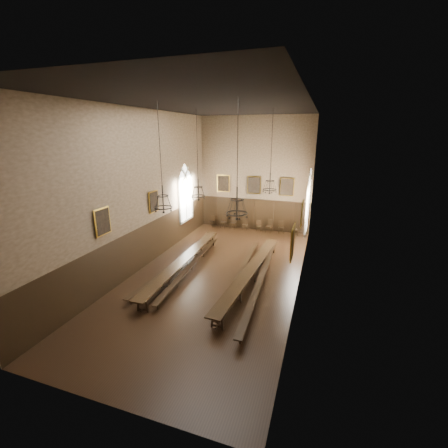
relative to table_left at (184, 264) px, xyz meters
The scene contains 34 objects.
floor 2.01m from the table_left, ahead, with size 9.00×18.00×0.02m, color black.
ceiling 8.85m from the table_left, ahead, with size 9.00×18.00×0.02m, color black.
wall_back 10.18m from the table_left, 77.81° to the left, with size 9.00×0.02×9.00m, color #886D53.
wall_front 10.02m from the table_left, 77.58° to the right, with size 9.00×0.02×9.00m, color #886D53.
wall_left 4.84m from the table_left, behind, with size 0.02×18.00×9.00m, color #886D53.
wall_right 7.67m from the table_left, ahead, with size 0.02×18.00×9.00m, color #886D53.
wainscot_panelling 2.15m from the table_left, ahead, with size 9.00×18.00×2.50m, color black, non-canonical shape.
table_left is the anchor object (origin of this frame).
table_right 3.96m from the table_left, ahead, with size 1.35×9.83×0.77m.
bench_left_outer 0.62m from the table_left, 143.89° to the left, with size 0.91×9.57×0.43m.
bench_left_inner 0.47m from the table_left, 18.40° to the left, with size 0.75×9.11×0.41m.
bench_right_inner 3.39m from the table_left, ahead, with size 0.73×9.46×0.43m.
bench_right_outer 4.59m from the table_left, ahead, with size 0.78×10.75×0.48m.
chair_0 8.72m from the table_left, 100.10° to the left, with size 0.50×0.50×0.94m.
chair_1 8.58m from the table_left, 93.13° to the left, with size 0.50×0.50×1.04m.
chair_2 8.60m from the table_left, 87.54° to the left, with size 0.53×0.53×1.02m.
chair_3 8.77m from the table_left, 81.00° to the left, with size 0.42×0.42×0.88m.
chair_4 8.95m from the table_left, 73.49° to the left, with size 0.48×0.48×0.90m.
chair_5 9.23m from the table_left, 68.36° to the left, with size 0.56×0.56×1.03m.
chair_6 9.71m from the table_left, 63.36° to the left, with size 0.51×0.51×0.96m.
chair_7 10.14m from the table_left, 57.52° to the left, with size 0.49×0.49×0.96m.
chandelier_back_left 4.51m from the table_left, 88.09° to the left, with size 0.86×0.86×5.15m.
chandelier_back_right 6.85m from the table_left, 35.18° to the left, with size 0.80×0.80×4.65m.
chandelier_front_left 4.72m from the table_left, 86.98° to the right, with size 0.86×0.86×4.87m.
chandelier_front_right 6.23m from the table_left, 31.98° to the right, with size 0.93×0.93×4.79m.
portrait_back_0 9.58m from the table_left, 94.05° to the left, with size 1.10×0.12×1.40m.
portrait_back_1 9.76m from the table_left, 77.64° to the left, with size 1.10×0.12×1.40m.
portrait_back_2 10.60m from the table_left, 63.02° to the left, with size 1.10×0.12×1.40m.
portrait_left_0 4.25m from the table_left, 155.75° to the left, with size 0.12×1.00×1.30m.
portrait_left_1 5.34m from the table_left, 125.29° to the right, with size 0.12×1.00×1.30m.
portrait_right_0 7.24m from the table_left, ahead, with size 0.12×1.00×1.30m.
portrait_right_1 7.93m from the table_left, 28.27° to the right, with size 0.12×1.00×1.30m.
window_right 9.01m from the table_left, 41.15° to the left, with size 0.20×2.20×4.60m, color white, non-canonical shape.
window_left 6.81m from the table_left, 113.80° to the left, with size 0.20×2.20×4.60m, color white, non-canonical shape.
Camera 1 is at (5.31, -14.42, 7.67)m, focal length 24.00 mm.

